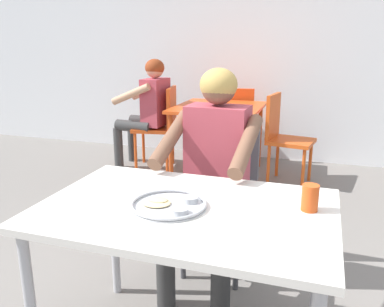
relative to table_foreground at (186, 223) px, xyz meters
The scene contains 11 objects.
back_wall 3.55m from the table_foreground, 88.91° to the left, with size 12.00×0.12×3.40m, color white.
table_foreground is the anchor object (origin of this frame).
thali_tray 0.11m from the table_foreground, 156.25° to the right, with size 0.31×0.31×0.03m.
drinking_cup 0.50m from the table_foreground, 13.53° to the left, with size 0.07×0.07×0.11m.
chair_foreground 0.84m from the table_foreground, 93.36° to the left, with size 0.42×0.45×0.88m.
diner_foreground 0.61m from the table_foreground, 95.30° to the left, with size 0.50×0.56×1.23m.
table_background_red 2.59m from the table_foreground, 101.62° to the left, with size 0.86×0.95×0.73m.
chair_red_left 2.82m from the table_foreground, 114.48° to the left, with size 0.50×0.49×0.90m.
chair_red_right 2.52m from the table_foreground, 86.78° to the left, with size 0.48×0.45×0.88m.
chair_red_far 3.20m from the table_foreground, 98.23° to the left, with size 0.46×0.46×0.86m.
patron_background 2.86m from the table_foreground, 117.34° to the left, with size 0.57×0.52×1.19m.
Camera 1 is at (0.43, -1.39, 1.37)m, focal length 37.51 mm.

